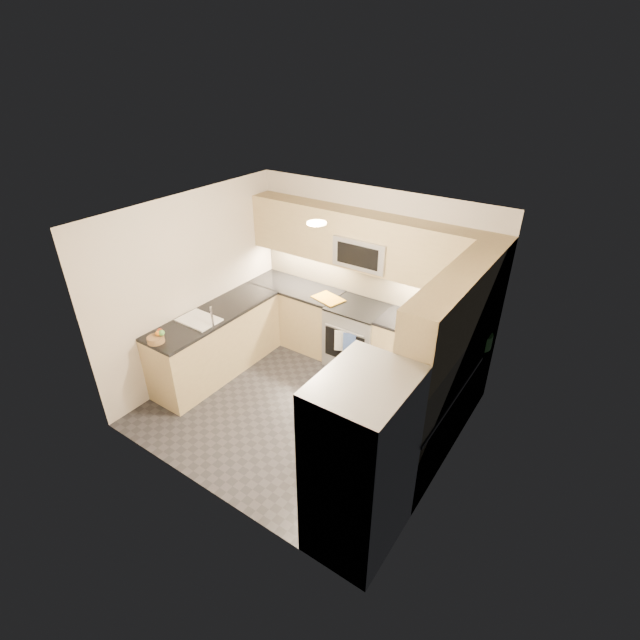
{
  "coord_description": "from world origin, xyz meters",
  "views": [
    {
      "loc": [
        2.76,
        -3.67,
        3.93
      ],
      "look_at": [
        0.0,
        0.35,
        1.15
      ],
      "focal_mm": 26.0,
      "sensor_mm": 36.0,
      "label": 1
    }
  ],
  "objects_px": {
    "fruit_basket": "(156,340)",
    "utensil_bowl": "(479,339)",
    "microwave": "(365,251)",
    "refrigerator": "(361,465)",
    "gas_range": "(357,336)",
    "cutting_board": "(328,299)"
  },
  "relations": [
    {
      "from": "utensil_bowl",
      "to": "fruit_basket",
      "type": "relative_size",
      "value": 1.52
    },
    {
      "from": "fruit_basket",
      "to": "utensil_bowl",
      "type": "bearing_deg",
      "value": 33.24
    },
    {
      "from": "gas_range",
      "to": "microwave",
      "type": "xyz_separation_m",
      "value": [
        0.0,
        0.12,
        1.24
      ]
    },
    {
      "from": "gas_range",
      "to": "fruit_basket",
      "type": "relative_size",
      "value": 4.47
    },
    {
      "from": "gas_range",
      "to": "refrigerator",
      "type": "xyz_separation_m",
      "value": [
        1.45,
        -2.43,
        0.45
      ]
    },
    {
      "from": "microwave",
      "to": "fruit_basket",
      "type": "relative_size",
      "value": 3.73
    },
    {
      "from": "cutting_board",
      "to": "fruit_basket",
      "type": "distance_m",
      "value": 2.38
    },
    {
      "from": "utensil_bowl",
      "to": "cutting_board",
      "type": "bearing_deg",
      "value": 179.54
    },
    {
      "from": "fruit_basket",
      "to": "cutting_board",
      "type": "bearing_deg",
      "value": 63.17
    },
    {
      "from": "microwave",
      "to": "utensil_bowl",
      "type": "distance_m",
      "value": 1.82
    },
    {
      "from": "gas_range",
      "to": "microwave",
      "type": "distance_m",
      "value": 1.25
    },
    {
      "from": "gas_range",
      "to": "refrigerator",
      "type": "distance_m",
      "value": 2.86
    },
    {
      "from": "refrigerator",
      "to": "cutting_board",
      "type": "relative_size",
      "value": 4.24
    },
    {
      "from": "microwave",
      "to": "refrigerator",
      "type": "relative_size",
      "value": 0.42
    },
    {
      "from": "fruit_basket",
      "to": "microwave",
      "type": "bearing_deg",
      "value": 56.44
    },
    {
      "from": "microwave",
      "to": "refrigerator",
      "type": "bearing_deg",
      "value": -60.38
    },
    {
      "from": "microwave",
      "to": "refrigerator",
      "type": "xyz_separation_m",
      "value": [
        1.45,
        -2.55,
        -0.8
      ]
    },
    {
      "from": "microwave",
      "to": "cutting_board",
      "type": "xyz_separation_m",
      "value": [
        -0.46,
        -0.18,
        -0.75
      ]
    },
    {
      "from": "microwave",
      "to": "fruit_basket",
      "type": "height_order",
      "value": "microwave"
    },
    {
      "from": "refrigerator",
      "to": "cutting_board",
      "type": "xyz_separation_m",
      "value": [
        -1.91,
        2.37,
        0.05
      ]
    },
    {
      "from": "gas_range",
      "to": "fruit_basket",
      "type": "height_order",
      "value": "fruit_basket"
    },
    {
      "from": "microwave",
      "to": "cutting_board",
      "type": "bearing_deg",
      "value": -158.27
    }
  ]
}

